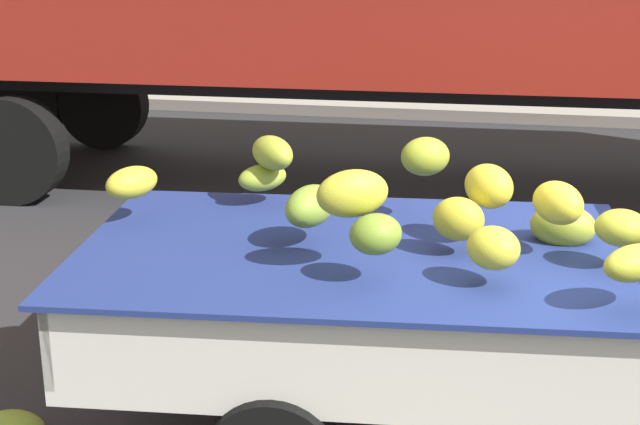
# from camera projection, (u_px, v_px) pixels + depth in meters

# --- Properties ---
(curb_strip) EXTENTS (80.00, 0.80, 0.16)m
(curb_strip) POSITION_uv_depth(u_px,v_px,m) (555.00, 114.00, 13.21)
(curb_strip) COLOR gray
(curb_strip) RESTS_ON ground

